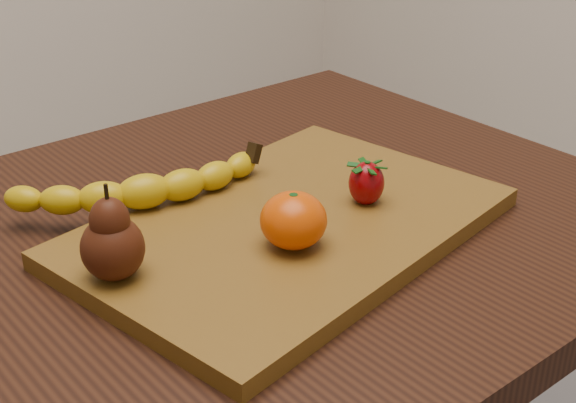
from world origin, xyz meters
TOP-DOWN VIEW (x-y plane):
  - table at (0.00, 0.00)m, footprint 1.00×0.70m
  - cutting_board at (0.08, -0.05)m, footprint 0.49×0.37m
  - banana at (-0.03, 0.07)m, footprint 0.25×0.14m
  - pear at (-0.12, -0.04)m, footprint 0.08×0.08m
  - mandarin at (0.05, -0.10)m, footprint 0.08×0.08m
  - strawberry at (0.17, -0.08)m, footprint 0.04×0.04m

SIDE VIEW (x-z plane):
  - table at x=0.00m, z-range 0.28..1.04m
  - cutting_board at x=0.08m, z-range 0.76..0.78m
  - banana at x=-0.03m, z-range 0.78..0.82m
  - strawberry at x=0.17m, z-range 0.78..0.83m
  - mandarin at x=0.05m, z-range 0.78..0.84m
  - pear at x=-0.12m, z-range 0.78..0.87m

